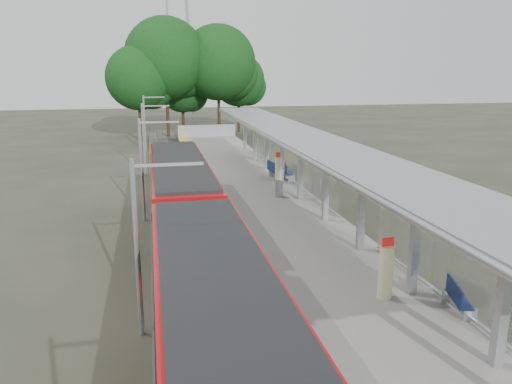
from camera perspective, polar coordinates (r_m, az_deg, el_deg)
The scene contains 14 objects.
trackbed at distance 28.21m, azimuth -8.96°, elevation -2.18°, with size 3.00×70.00×0.24m, color #59544C.
platform at distance 28.66m, azimuth 0.03°, elevation -0.97°, with size 6.00×50.00×1.00m, color gray.
tactile_strip at distance 28.13m, azimuth -5.06°, elevation -0.23°, with size 0.60×50.00×0.02m, color yellow.
end_fence at distance 52.74m, azimuth -5.63°, elevation 7.00°, with size 6.00×0.10×1.20m, color #9EA0A5.
train at distance 17.57m, azimuth -7.26°, elevation -5.46°, with size 2.74×27.60×3.62m.
canopy at distance 24.69m, azimuth 5.54°, elevation 5.33°, with size 3.27×38.00×3.66m.
tree_cluster at distance 59.64m, azimuth -7.71°, elevation 13.87°, with size 19.01×13.02×13.65m.
catenary_masts at distance 26.57m, azimuth -12.76°, elevation 2.84°, with size 2.08×48.16×5.40m.
bench_near at distance 15.68m, azimuth 21.99°, elevation -11.04°, with size 0.80×1.44×0.94m.
bench_mid at distance 31.67m, azimuth 3.61°, elevation 2.38°, with size 0.77×1.58×1.04m.
bench_far at distance 31.99m, azimuth 1.98°, elevation 2.57°, with size 0.63×1.64×1.10m.
info_pillar_near at distance 15.81m, azimuth 14.62°, elevation -8.84°, with size 0.44×0.44×1.96m.
info_pillar_far at distance 30.66m, azimuth 2.62°, elevation 2.56°, with size 0.43×0.43×1.92m.
litter_bin at distance 27.34m, azimuth 2.62°, elevation 0.35°, with size 0.44×0.44×0.91m, color #9EA0A5.
Camera 1 is at (-5.73, -7.11, 7.82)m, focal length 35.00 mm.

